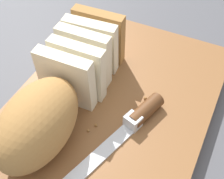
# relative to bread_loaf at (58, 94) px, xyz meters

# --- Properties ---
(ground_plane) EXTENTS (3.00, 3.00, 0.00)m
(ground_plane) POSITION_rel_bread_loaf_xyz_m (0.06, -0.06, -0.07)
(ground_plane) COLOR #4C4C51
(cutting_board) EXTENTS (0.44, 0.31, 0.03)m
(cutting_board) POSITION_rel_bread_loaf_xyz_m (0.06, -0.06, -0.06)
(cutting_board) COLOR brown
(cutting_board) RESTS_ON ground_plane
(bread_loaf) EXTENTS (0.30, 0.12, 0.10)m
(bread_loaf) POSITION_rel_bread_loaf_xyz_m (0.00, 0.00, 0.00)
(bread_loaf) COLOR #A8753D
(bread_loaf) RESTS_ON cutting_board
(bread_knife) EXTENTS (0.30, 0.10, 0.02)m
(bread_knife) POSITION_rel_bread_loaf_xyz_m (0.02, -0.10, -0.04)
(bread_knife) COLOR silver
(bread_knife) RESTS_ON cutting_board
(crumb_near_knife) EXTENTS (0.01, 0.01, 0.01)m
(crumb_near_knife) POSITION_rel_bread_loaf_xyz_m (0.09, -0.10, -0.04)
(crumb_near_knife) COLOR #996633
(crumb_near_knife) RESTS_ON cutting_board
(crumb_near_loaf) EXTENTS (0.00, 0.00, 0.00)m
(crumb_near_loaf) POSITION_rel_bread_loaf_xyz_m (-0.01, -0.05, -0.05)
(crumb_near_loaf) COLOR #996633
(crumb_near_loaf) RESTS_ON cutting_board
(crumb_stray_left) EXTENTS (0.00, 0.00, 0.00)m
(crumb_stray_left) POSITION_rel_bread_loaf_xyz_m (0.04, -0.01, -0.04)
(crumb_stray_left) COLOR #996633
(crumb_stray_left) RESTS_ON cutting_board
(crumb_stray_right) EXTENTS (0.00, 0.00, 0.00)m
(crumb_stray_right) POSITION_rel_bread_loaf_xyz_m (0.00, -0.06, -0.04)
(crumb_stray_right) COLOR #996633
(crumb_stray_right) RESTS_ON cutting_board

